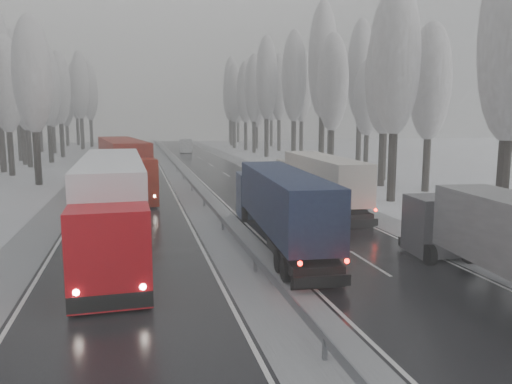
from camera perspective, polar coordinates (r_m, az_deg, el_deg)
name	(u,v)px	position (r m, az deg, el deg)	size (l,w,h in m)	color
carriageway_right	(266,199)	(39.62, 1.19, -0.85)	(7.50, 200.00, 0.03)	black
carriageway_left	(130,205)	(38.34, -14.16, -1.43)	(7.50, 200.00, 0.03)	black
median_slush	(201,202)	(38.63, -6.36, -1.14)	(3.00, 200.00, 0.04)	#97999F
shoulder_right	(325,197)	(41.15, 7.87, -0.57)	(2.40, 200.00, 0.04)	#97999F
shoulder_left	(60,208)	(38.72, -21.51, -1.66)	(2.40, 200.00, 0.04)	#97999F
median_guardrail	(200,195)	(38.52, -6.37, -0.29)	(0.12, 200.00, 0.76)	slate
tree_18	(396,60)	(40.02, 15.74, 14.29)	(3.60, 3.60, 16.58)	black
tree_19	(430,83)	(46.15, 19.30, 11.72)	(3.60, 3.60, 14.57)	black
tree_20	(385,77)	(48.70, 14.50, 12.60)	(3.60, 3.60, 15.71)	black
tree_21	(386,62)	(53.42, 14.68, 14.21)	(3.60, 3.60, 18.62)	black
tree_22	(333,83)	(57.78, 8.75, 12.18)	(3.60, 3.60, 15.86)	black
tree_23	(368,98)	(63.92, 12.64, 10.39)	(3.60, 3.60, 13.55)	black
tree_24	(323,62)	(63.37, 7.65, 14.55)	(3.60, 3.60, 20.49)	black
tree_25	(361,71)	(69.68, 11.87, 13.34)	(3.60, 3.60, 19.44)	black
tree_26	(294,77)	(72.79, 4.39, 12.95)	(3.60, 3.60, 18.78)	black
tree_27	(331,85)	(78.93, 8.52, 12.00)	(3.60, 3.60, 17.62)	black
tree_28	(267,79)	(82.71, 1.22, 12.82)	(3.60, 3.60, 19.62)	black
tree_29	(302,87)	(88.60, 5.26, 11.87)	(3.60, 3.60, 18.11)	black
tree_30	(254,89)	(92.13, -0.23, 11.68)	(3.60, 3.60, 17.86)	black
tree_31	(279,88)	(97.53, 2.67, 11.77)	(3.60, 3.60, 18.58)	black
tree_32	(245,93)	(99.44, -1.21, 11.26)	(3.60, 3.60, 17.33)	black
tree_33	(256,103)	(103.97, 0.03, 10.08)	(3.60, 3.60, 14.33)	black
tree_34	(234,94)	(106.21, -2.53, 11.18)	(3.60, 3.60, 17.63)	black
tree_35	(271,93)	(112.23, 1.77, 11.25)	(3.60, 3.60, 18.25)	black
tree_36	(231,88)	(116.20, -2.85, 11.77)	(3.60, 3.60, 20.23)	black
tree_37	(257,100)	(121.48, 0.09, 10.48)	(3.60, 3.60, 16.37)	black
tree_38	(230,96)	(126.81, -2.99, 10.85)	(3.60, 3.60, 17.97)	black
tree_39	(238,102)	(131.24, -2.09, 10.28)	(3.60, 3.60, 16.19)	black
tree_62	(32,76)	(52.47, -24.23, 12.05)	(3.60, 3.60, 16.04)	black
tree_64	(6,85)	(62.09, -26.68, 10.87)	(3.60, 3.60, 15.42)	black
tree_66	(25,91)	(71.48, -24.85, 10.46)	(3.60, 3.60, 15.23)	black
tree_67	(20,83)	(75.73, -25.37, 11.18)	(3.60, 3.60, 17.09)	black
tree_68	(47,87)	(77.92, -22.77, 11.03)	(3.60, 3.60, 16.65)	black
tree_69	(16,76)	(82.81, -25.78, 11.86)	(3.60, 3.60, 19.35)	black
tree_70	(59,89)	(87.86, -21.58, 10.93)	(3.60, 3.60, 17.09)	black
tree_71	(32,80)	(92.63, -24.27, 11.61)	(3.60, 3.60, 19.61)	black
tree_72	(52,99)	(97.41, -22.33, 9.85)	(3.60, 3.60, 15.11)	black
tree_73	(38,92)	(101.87, -23.66, 10.45)	(3.60, 3.60, 17.22)	black
tree_74	(80,86)	(107.79, -19.49, 11.37)	(3.60, 3.60, 19.68)	black
tree_75	(35,90)	(112.94, -23.95, 10.62)	(3.60, 3.60, 18.60)	black
tree_76	(89,92)	(117.00, -18.50, 10.80)	(3.60, 3.60, 18.55)	black
tree_77	(65,105)	(121.46, -20.95, 9.31)	(3.60, 3.60, 14.32)	black
tree_78	(76,90)	(123.91, -19.91, 10.88)	(3.60, 3.60, 19.55)	black
tree_79	(66,98)	(128.13, -20.93, 10.02)	(3.60, 3.60, 17.07)	black
truck_blue_box	(279,201)	(25.55, 2.59, -1.03)	(3.35, 15.04, 3.83)	#1D2848
truck_cream_box	(318,178)	(35.91, 7.12, 1.65)	(2.89, 14.85, 3.79)	beige
box_truck_distant	(186,145)	(93.76, -7.99, 5.31)	(3.02, 7.11, 2.57)	silver
truck_red_white	(112,199)	(24.69, -16.11, -0.77)	(3.18, 17.66, 4.51)	red
truck_red_red	(124,163)	(43.63, -14.85, 3.26)	(5.22, 18.05, 4.59)	#A11A09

